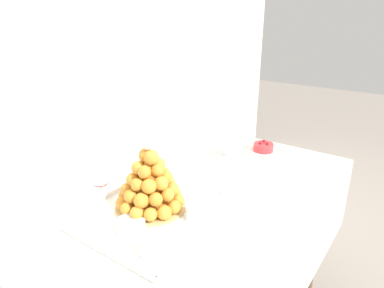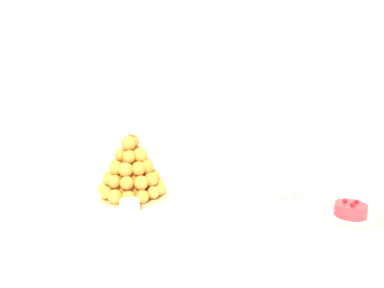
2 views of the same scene
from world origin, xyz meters
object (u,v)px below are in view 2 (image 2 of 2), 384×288
object	(u,v)px
creme_brulee_ramekin	(94,194)
fruit_tart_plate	(350,213)
dessert_cup_mid_left	(130,208)
serving_tray	(140,201)
macaron_goblet	(294,163)
dessert_cup_left	(59,205)
wine_glass	(118,155)
croquembouche	(132,170)
dessert_cup_centre	(201,211)

from	to	relation	value
creme_brulee_ramekin	fruit_tart_plate	bearing A→B (deg)	-4.43
dessert_cup_mid_left	fruit_tart_plate	xyz separation A→B (m)	(0.67, 0.07, -0.02)
serving_tray	macaron_goblet	size ratio (longest dim) A/B	2.64
dessert_cup_left	wine_glass	xyz separation A→B (m)	(0.10, 0.30, 0.08)
serving_tray	fruit_tart_plate	world-z (taller)	fruit_tart_plate
macaron_goblet	wine_glass	xyz separation A→B (m)	(-0.63, 0.12, -0.02)
croquembouche	dessert_cup_left	world-z (taller)	croquembouche
creme_brulee_ramekin	macaron_goblet	xyz separation A→B (m)	(0.67, 0.05, 0.11)
croquembouche	creme_brulee_ramekin	bearing A→B (deg)	-167.06
dessert_cup_left	croquembouche	bearing A→B (deg)	40.72
serving_tray	dessert_cup_centre	size ratio (longest dim) A/B	9.32
serving_tray	wine_glass	bearing A→B (deg)	124.96
dessert_cup_centre	macaron_goblet	xyz separation A→B (m)	(0.30, 0.18, 0.11)
dessert_cup_centre	wine_glass	size ratio (longest dim) A/B	0.39
dessert_cup_left	dessert_cup_mid_left	world-z (taller)	dessert_cup_left
dessert_cup_left	fruit_tart_plate	bearing A→B (deg)	4.40
croquembouche	dessert_cup_mid_left	distance (m)	0.18
dessert_cup_mid_left	macaron_goblet	size ratio (longest dim) A/B	0.27
dessert_cup_left	macaron_goblet	bearing A→B (deg)	14.18
serving_tray	dessert_cup_centre	world-z (taller)	dessert_cup_centre
macaron_goblet	wine_glass	bearing A→B (deg)	169.41
dessert_cup_mid_left	macaron_goblet	distance (m)	0.56
croquembouche	macaron_goblet	distance (m)	0.55
dessert_cup_centre	fruit_tart_plate	xyz separation A→B (m)	(0.45, 0.06, -0.01)
croquembouche	wine_glass	xyz separation A→B (m)	(-0.09, 0.14, 0.02)
dessert_cup_mid_left	fruit_tart_plate	world-z (taller)	same
dessert_cup_centre	macaron_goblet	bearing A→B (deg)	31.01
macaron_goblet	fruit_tart_plate	distance (m)	0.23
serving_tray	dessert_cup_left	world-z (taller)	dessert_cup_left
dessert_cup_mid_left	dessert_cup_centre	size ratio (longest dim) A/B	0.97
dessert_cup_mid_left	creme_brulee_ramekin	bearing A→B (deg)	140.59
dessert_cup_mid_left	creme_brulee_ramekin	size ratio (longest dim) A/B	0.65
croquembouche	wine_glass	world-z (taller)	croquembouche
dessert_cup_centre	macaron_goblet	distance (m)	0.36
creme_brulee_ramekin	wine_glass	world-z (taller)	wine_glass
macaron_goblet	dessert_cup_centre	bearing A→B (deg)	-148.99
serving_tray	wine_glass	size ratio (longest dim) A/B	3.63
croquembouche	fruit_tart_plate	distance (m)	0.71
macaron_goblet	fruit_tart_plate	world-z (taller)	macaron_goblet
creme_brulee_ramekin	dessert_cup_centre	bearing A→B (deg)	-18.65
fruit_tart_plate	dessert_cup_centre	bearing A→B (deg)	-172.20
creme_brulee_ramekin	dessert_cup_left	bearing A→B (deg)	-114.78
serving_tray	creme_brulee_ramekin	distance (m)	0.16
macaron_goblet	wine_glass	size ratio (longest dim) A/B	1.38
croquembouche	macaron_goblet	xyz separation A→B (m)	(0.55, 0.02, 0.03)
dessert_cup_mid_left	dessert_cup_centre	distance (m)	0.22
croquembouche	fruit_tart_plate	bearing A→B (deg)	-7.57
dessert_cup_left	fruit_tart_plate	xyz separation A→B (m)	(0.89, 0.07, -0.02)
macaron_goblet	serving_tray	bearing A→B (deg)	-173.59
croquembouche	dessert_cup_centre	distance (m)	0.30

